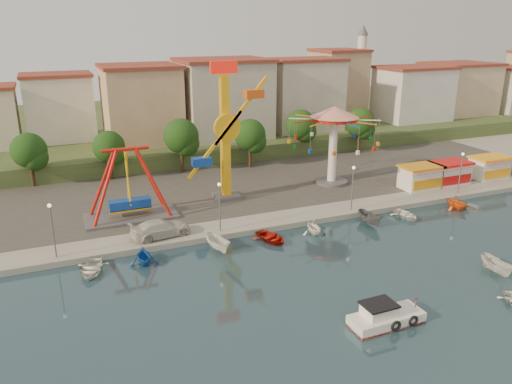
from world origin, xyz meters
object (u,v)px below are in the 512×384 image
skiff (497,266)px  van (160,228)px  kamikaze_tower (229,136)px  wave_swinger (334,128)px  pirate_ship_ride (128,185)px  rowboat_a (391,309)px  cabin_motorboat (385,318)px

skiff → van: size_ratio=0.60×
kamikaze_tower → van: bearing=-141.4°
kamikaze_tower → wave_swinger: 14.80m
wave_swinger → skiff: 28.07m
kamikaze_tower → pirate_ship_ride: bearing=-171.7°
pirate_ship_ride → rowboat_a: (15.28, -26.54, -4.00)m
skiff → cabin_motorboat: bearing=-164.1°
kamikaze_tower → rowboat_a: kamikaze_tower is taller
kamikaze_tower → wave_swinger: (14.79, 0.49, -0.28)m
van → skiff: bearing=-132.8°
wave_swinger → skiff: size_ratio=3.21×
kamikaze_tower → rowboat_a: bearing=-84.1°
pirate_ship_ride → rowboat_a: 30.88m
kamikaze_tower → wave_swinger: size_ratio=1.42×
rowboat_a → van: van is taller
rowboat_a → skiff: skiff is taller
van → cabin_motorboat: bearing=-158.2°
cabin_motorboat → van: (-11.99, 20.99, 0.95)m
skiff → pirate_ship_ride: bearing=143.2°
pirate_ship_ride → skiff: (28.01, -24.75, -3.70)m
skiff → kamikaze_tower: bearing=125.2°
skiff → rowboat_a: bearing=-167.3°
wave_swinger → pirate_ship_ride: bearing=-175.2°
pirate_ship_ride → skiff: bearing=-41.5°
cabin_motorboat → rowboat_a: bearing=35.6°
cabin_motorboat → van: van is taller
pirate_ship_ride → kamikaze_tower: kamikaze_tower is taller
kamikaze_tower → skiff: size_ratio=4.56×
pirate_ship_ride → wave_swinger: (27.15, 2.29, 3.80)m
rowboat_a → skiff: (12.73, 1.79, 0.30)m
rowboat_a → skiff: size_ratio=1.06×
kamikaze_tower → rowboat_a: 29.61m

